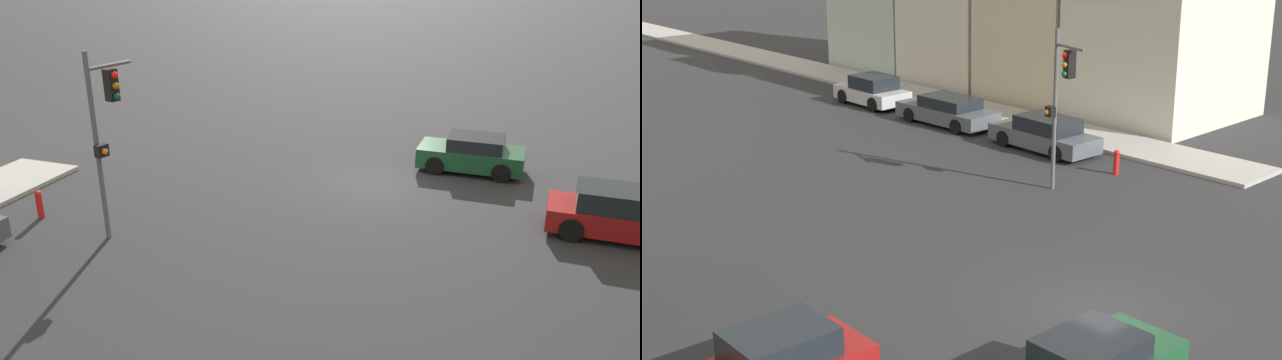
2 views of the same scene
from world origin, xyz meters
TOP-DOWN VIEW (x-y plane):
  - ground_plane at (0.00, 0.00)m, footprint 300.00×300.00m
  - traffic_signal at (6.18, 6.66)m, footprint 0.53×1.67m
  - crossing_car_0 at (-7.79, 1.99)m, footprint 3.95×1.99m
  - crossing_car_1 at (-3.18, -2.35)m, footprint 3.91×1.96m
  - fire_hydrant at (9.21, 6.49)m, footprint 0.22×0.22m

SIDE VIEW (x-z plane):
  - ground_plane at x=0.00m, z-range 0.00..0.00m
  - fire_hydrant at x=9.21m, z-range 0.03..0.95m
  - crossing_car_1 at x=-3.18m, z-range -0.02..1.37m
  - crossing_car_0 at x=-7.79m, z-range -0.04..1.45m
  - traffic_signal at x=6.18m, z-range 0.81..6.29m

